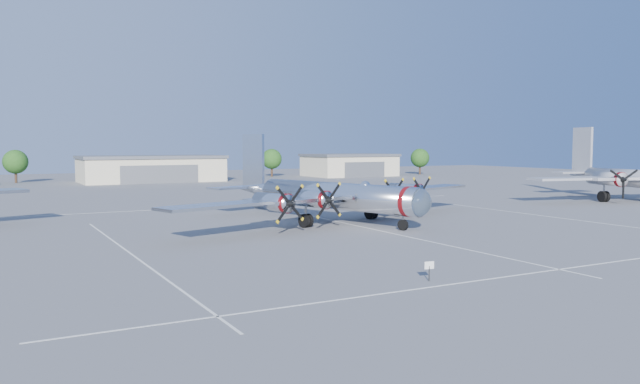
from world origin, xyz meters
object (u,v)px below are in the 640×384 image
tree_east (272,159)px  main_bomber_b29 (328,221)px  tree_west (15,162)px  info_placard (429,267)px  hangar_center (151,168)px  hangar_east (349,165)px  twin_engine_east (627,200)px  tree_far_east (420,158)px

tree_east → main_bomber_b29: (-30.78, -82.24, -4.22)m
main_bomber_b29 → tree_east: bearing=52.8°
tree_west → info_placard: tree_west is taller
hangar_center → tree_west: tree_west is taller
tree_west → hangar_center: bearing=-17.8°
hangar_east → hangar_center: bearing=-180.0°
tree_east → info_placard: (-39.10, -108.76, -3.43)m
hangar_center → main_bomber_b29: (-0.78, -76.20, -2.71)m
twin_engine_east → tree_far_east: bearing=86.2°
hangar_center → hangar_east: (48.00, 0.00, 0.00)m
hangar_east → tree_east: (-18.00, 6.04, 1.51)m
tree_east → hangar_east: bearing=-18.5°
tree_west → twin_engine_east: tree_west is taller
tree_far_east → info_placard: tree_far_east is taller
hangar_center → info_placard: bearing=-95.1°
tree_far_east → hangar_east: bearing=174.4°
tree_far_east → main_bomber_b29: (-68.78, -74.24, -4.22)m
tree_west → main_bomber_b29: (24.22, -84.24, -4.22)m
tree_west → tree_far_east: (93.00, -10.00, 0.00)m
tree_east → tree_far_east: 38.83m
tree_west → info_placard: (15.90, -110.76, -3.43)m
info_placard → twin_engine_east: bearing=35.9°
twin_engine_east → hangar_east: bearing=101.5°
tree_east → tree_far_east: bearing=-11.9°
main_bomber_b29 → twin_engine_east: bearing=-15.5°
tree_east → info_placard: tree_east is taller
hangar_center → twin_engine_east: bearing=-57.9°
hangar_east → tree_far_east: tree_far_east is taller
tree_west → tree_east: same height
main_bomber_b29 → tree_far_east: bearing=30.5°
info_placard → tree_east: bearing=80.1°
tree_west → info_placard: 111.95m
tree_far_east → info_placard: (-77.10, -100.76, -3.43)m
hangar_center → twin_engine_east: hangar_center is taller
tree_east → twin_engine_east: tree_east is taller
hangar_east → main_bomber_b29: (-48.78, -76.20, -2.71)m
hangar_center → tree_east: (30.00, 6.04, 1.51)m
hangar_east → info_placard: bearing=-119.1°
hangar_center → hangar_east: same height
tree_east → twin_engine_east: size_ratio=0.21×
tree_west → tree_east: 55.04m
tree_west → info_placard: size_ratio=5.93×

